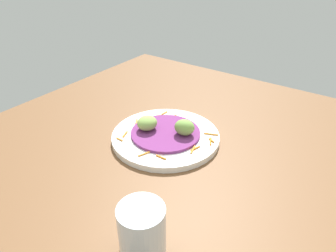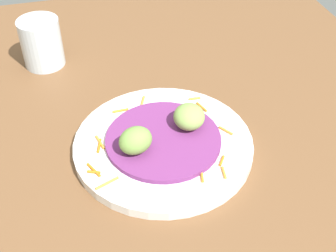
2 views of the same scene
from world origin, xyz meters
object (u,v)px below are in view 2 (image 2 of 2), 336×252
Objects in this scene: guac_scoop_center at (189,117)px; main_plate at (163,145)px; guac_scoop_left at (135,140)px; water_glass at (41,43)px.

main_plate is at bearing -159.52° from guac_scoop_center.
guac_scoop_left reaches higher than main_plate.
guac_scoop_center is 0.57× the size of water_glass.
water_glass is at bearing 110.84° from guac_scoop_left.
guac_scoop_center is at bearing 20.48° from guac_scoop_left.
main_plate is 5.97cm from guac_scoop_center.
water_glass is (-21.10, 27.74, 0.51)cm from guac_scoop_center.
guac_scoop_left is at bearing -159.52° from main_plate.
main_plate is 33.98cm from water_glass.
guac_scoop_center is at bearing 20.48° from main_plate.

